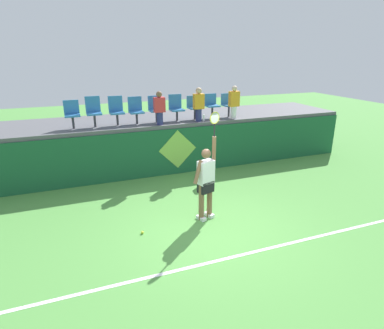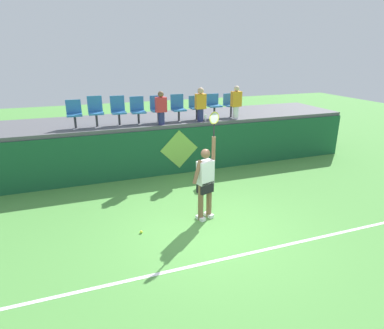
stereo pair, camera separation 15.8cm
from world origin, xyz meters
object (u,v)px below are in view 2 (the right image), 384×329
object	(u,v)px
stadium_chair_1	(96,110)
stadium_chair_6	(196,106)
stadium_chair_7	(214,104)
stadium_chair_3	(138,109)
water_bottle	(205,118)
stadium_chair_2	(118,109)
stadium_chair_0	(74,112)
spectator_0	(201,104)
tennis_ball	(141,232)
stadium_chair_4	(158,108)
stadium_chair_8	(230,103)
spectator_2	(236,102)
spectator_1	(161,107)
tennis_player	(205,180)
stadium_chair_5	(178,107)

from	to	relation	value
stadium_chair_1	stadium_chair_6	distance (m)	3.29
stadium_chair_6	stadium_chair_7	xyz separation A→B (m)	(0.65, 0.00, 0.03)
stadium_chair_3	water_bottle	bearing A→B (deg)	-12.95
stadium_chair_2	stadium_chair_7	world-z (taller)	stadium_chair_2
stadium_chair_0	stadium_chair_3	world-z (taller)	stadium_chair_3
stadium_chair_2	spectator_0	size ratio (longest dim) A/B	0.81
tennis_ball	stadium_chair_6	bearing A→B (deg)	55.01
spectator_0	stadium_chair_2	bearing A→B (deg)	170.85
stadium_chair_4	stadium_chair_7	bearing A→B (deg)	-0.23
stadium_chair_2	stadium_chair_6	world-z (taller)	stadium_chair_2
stadium_chair_8	stadium_chair_7	bearing A→B (deg)	179.96
stadium_chair_6	spectator_2	distance (m)	1.36
stadium_chair_0	spectator_2	bearing A→B (deg)	-4.69
spectator_1	spectator_2	size ratio (longest dim) A/B	0.94
stadium_chair_3	spectator_2	bearing A→B (deg)	-7.50
tennis_ball	stadium_chair_2	size ratio (longest dim) A/B	0.07
stadium_chair_1	stadium_chair_8	xyz separation A→B (m)	(4.57, -0.01, -0.04)
tennis_ball	stadium_chair_8	world-z (taller)	stadium_chair_8
stadium_chair_2	spectator_2	size ratio (longest dim) A/B	0.80
water_bottle	stadium_chair_7	size ratio (longest dim) A/B	0.28
stadium_chair_2	spectator_0	distance (m)	2.64
stadium_chair_0	stadium_chair_6	bearing A→B (deg)	-0.07
stadium_chair_8	stadium_chair_1	bearing A→B (deg)	179.84
stadium_chair_1	tennis_ball	bearing A→B (deg)	-83.16
stadium_chair_7	stadium_chair_8	bearing A→B (deg)	-0.04
stadium_chair_6	stadium_chair_7	world-z (taller)	stadium_chair_7
tennis_ball	stadium_chair_1	world-z (taller)	stadium_chair_1
stadium_chair_0	stadium_chair_6	xyz separation A→B (m)	(3.91, -0.01, -0.02)
stadium_chair_6	spectator_2	size ratio (longest dim) A/B	0.70
stadium_chair_6	tennis_ball	bearing A→B (deg)	-124.99
stadium_chair_4	stadium_chair_7	world-z (taller)	stadium_chair_4
tennis_player	spectator_0	size ratio (longest dim) A/B	2.34
water_bottle	stadium_chair_2	world-z (taller)	stadium_chair_2
stadium_chair_1	spectator_2	distance (m)	4.59
tennis_player	spectator_1	size ratio (longest dim) A/B	2.47
stadium_chair_7	stadium_chair_4	bearing A→B (deg)	179.77
tennis_player	stadium_chair_6	world-z (taller)	tennis_player
tennis_ball	stadium_chair_0	xyz separation A→B (m)	(-1.11, 4.01, 2.07)
water_bottle	stadium_chair_7	bearing A→B (deg)	44.18
stadium_chair_8	spectator_0	world-z (taller)	spectator_0
stadium_chair_2	stadium_chair_3	world-z (taller)	stadium_chair_2
stadium_chair_3	spectator_0	size ratio (longest dim) A/B	0.77
stadium_chair_2	stadium_chair_5	world-z (taller)	stadium_chair_2
tennis_player	stadium_chair_8	xyz separation A→B (m)	(2.49, 3.83, 1.10)
tennis_ball	water_bottle	world-z (taller)	water_bottle
stadium_chair_0	spectator_0	world-z (taller)	spectator_0
tennis_ball	stadium_chair_5	world-z (taller)	stadium_chair_5
tennis_player	stadium_chair_2	bearing A→B (deg)	109.99
stadium_chair_4	stadium_chair_5	size ratio (longest dim) A/B	0.99
stadium_chair_5	tennis_ball	bearing A→B (deg)	-118.31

